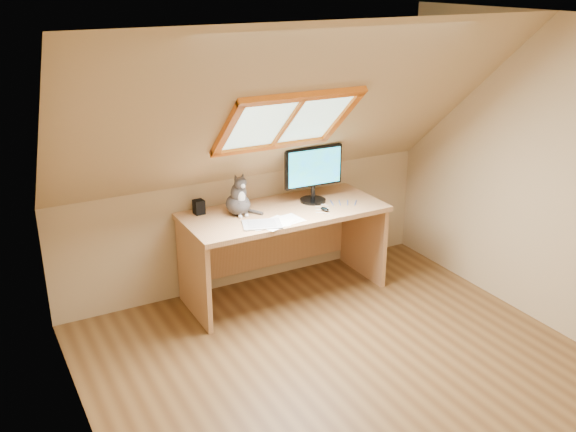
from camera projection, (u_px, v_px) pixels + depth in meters
ground at (358, 379)px, 4.47m from camera, size 3.50×3.50×0.00m
room_shell at (375, 189)px, 3.88m from camera, size 3.52×3.52×2.41m
desk at (280, 232)px, 5.53m from camera, size 1.72×0.75×0.78m
monitor at (314, 171)px, 5.48m from camera, size 0.53×0.22×0.49m
cat at (238, 199)px, 5.24m from camera, size 0.20×0.24×0.36m
desk_speaker at (199, 207)px, 5.28m from camera, size 0.09×0.09×0.12m
graphics_tablet at (262, 224)px, 5.06m from camera, size 0.36×0.30×0.01m
mouse at (325, 209)px, 5.36m from camera, size 0.06×0.10×0.03m
papers at (280, 223)px, 5.10m from camera, size 0.35×0.30×0.01m
cables at (336, 205)px, 5.49m from camera, size 0.51×0.26×0.01m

